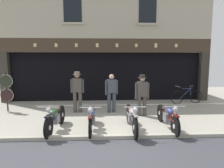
{
  "coord_description": "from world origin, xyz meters",
  "views": [
    {
      "loc": [
        -0.26,
        -5.3,
        2.26
      ],
      "look_at": [
        0.14,
        2.59,
        1.25
      ],
      "focal_mm": 31.63,
      "sensor_mm": 36.0,
      "label": 1
    }
  ],
  "objects_px": {
    "motorcycle_left": "(55,118)",
    "tyre_sign_pole": "(6,89)",
    "leaning_bicycle": "(187,96)",
    "motorcycle_center_left": "(92,118)",
    "advert_board_near": "(161,71)",
    "shopkeeper_center": "(112,91)",
    "motorcycle_center_right": "(168,116)",
    "salesman_left": "(77,90)",
    "advert_board_far": "(179,72)",
    "salesman_right": "(142,93)",
    "motorcycle_center": "(132,117)"
  },
  "relations": [
    {
      "from": "salesman_left",
      "to": "advert_board_far",
      "type": "height_order",
      "value": "advert_board_far"
    },
    {
      "from": "motorcycle_center_right",
      "to": "salesman_left",
      "type": "height_order",
      "value": "salesman_left"
    },
    {
      "from": "motorcycle_center_right",
      "to": "advert_board_far",
      "type": "distance_m",
      "value": 5.18
    },
    {
      "from": "motorcycle_left",
      "to": "tyre_sign_pole",
      "type": "bearing_deg",
      "value": -39.02
    },
    {
      "from": "salesman_left",
      "to": "motorcycle_left",
      "type": "bearing_deg",
      "value": 78.45
    },
    {
      "from": "salesman_right",
      "to": "advert_board_near",
      "type": "relative_size",
      "value": 1.82
    },
    {
      "from": "shopkeeper_center",
      "to": "advert_board_near",
      "type": "relative_size",
      "value": 1.8
    },
    {
      "from": "motorcycle_left",
      "to": "motorcycle_center_right",
      "type": "xyz_separation_m",
      "value": [
        3.6,
        0.04,
        -0.01
      ]
    },
    {
      "from": "salesman_left",
      "to": "advert_board_far",
      "type": "relative_size",
      "value": 1.76
    },
    {
      "from": "advert_board_near",
      "to": "motorcycle_center",
      "type": "bearing_deg",
      "value": -116.32
    },
    {
      "from": "salesman_left",
      "to": "salesman_right",
      "type": "height_order",
      "value": "salesman_left"
    },
    {
      "from": "motorcycle_left",
      "to": "salesman_left",
      "type": "height_order",
      "value": "salesman_left"
    },
    {
      "from": "motorcycle_center_left",
      "to": "advert_board_far",
      "type": "relative_size",
      "value": 1.97
    },
    {
      "from": "shopkeeper_center",
      "to": "advert_board_near",
      "type": "xyz_separation_m",
      "value": [
        2.85,
        2.52,
        0.71
      ]
    },
    {
      "from": "motorcycle_left",
      "to": "advert_board_near",
      "type": "xyz_separation_m",
      "value": [
        4.73,
        4.61,
        1.18
      ]
    },
    {
      "from": "motorcycle_center_left",
      "to": "tyre_sign_pole",
      "type": "height_order",
      "value": "tyre_sign_pole"
    },
    {
      "from": "motorcycle_center_left",
      "to": "leaning_bicycle",
      "type": "xyz_separation_m",
      "value": [
        4.65,
        3.58,
        -0.05
      ]
    },
    {
      "from": "motorcycle_center_right",
      "to": "leaning_bicycle",
      "type": "height_order",
      "value": "leaning_bicycle"
    },
    {
      "from": "salesman_right",
      "to": "motorcycle_center_right",
      "type": "bearing_deg",
      "value": 109.79
    },
    {
      "from": "salesman_right",
      "to": "leaning_bicycle",
      "type": "height_order",
      "value": "salesman_right"
    },
    {
      "from": "motorcycle_center_left",
      "to": "advert_board_far",
      "type": "xyz_separation_m",
      "value": [
        4.6,
        4.62,
        1.14
      ]
    },
    {
      "from": "salesman_right",
      "to": "advert_board_near",
      "type": "height_order",
      "value": "advert_board_near"
    },
    {
      "from": "motorcycle_center",
      "to": "leaning_bicycle",
      "type": "bearing_deg",
      "value": -132.64
    },
    {
      "from": "tyre_sign_pole",
      "to": "advert_board_far",
      "type": "height_order",
      "value": "advert_board_far"
    },
    {
      "from": "motorcycle_center_left",
      "to": "shopkeeper_center",
      "type": "relative_size",
      "value": 1.2
    },
    {
      "from": "motorcycle_left",
      "to": "advert_board_near",
      "type": "bearing_deg",
      "value": -131.47
    },
    {
      "from": "advert_board_near",
      "to": "advert_board_far",
      "type": "distance_m",
      "value": 1.02
    },
    {
      "from": "shopkeeper_center",
      "to": "motorcycle_center_right",
      "type": "bearing_deg",
      "value": 115.85
    },
    {
      "from": "motorcycle_center_left",
      "to": "advert_board_near",
      "type": "height_order",
      "value": "advert_board_near"
    },
    {
      "from": "motorcycle_center_right",
      "to": "salesman_right",
      "type": "distance_m",
      "value": 1.66
    },
    {
      "from": "salesman_right",
      "to": "advert_board_far",
      "type": "xyz_separation_m",
      "value": [
        2.69,
        3.09,
        0.65
      ]
    },
    {
      "from": "advert_board_near",
      "to": "motorcycle_center_left",
      "type": "bearing_deg",
      "value": -127.81
    },
    {
      "from": "motorcycle_center",
      "to": "motorcycle_left",
      "type": "bearing_deg",
      "value": -1.64
    },
    {
      "from": "shopkeeper_center",
      "to": "advert_board_near",
      "type": "bearing_deg",
      "value": -152.63
    },
    {
      "from": "motorcycle_center_right",
      "to": "salesman_right",
      "type": "relative_size",
      "value": 1.25
    },
    {
      "from": "motorcycle_left",
      "to": "motorcycle_center_left",
      "type": "xyz_separation_m",
      "value": [
        1.14,
        -0.0,
        -0.01
      ]
    },
    {
      "from": "leaning_bicycle",
      "to": "tyre_sign_pole",
      "type": "bearing_deg",
      "value": 88.31
    },
    {
      "from": "motorcycle_center_left",
      "to": "tyre_sign_pole",
      "type": "xyz_separation_m",
      "value": [
        -3.75,
        2.45,
        0.58
      ]
    },
    {
      "from": "salesman_left",
      "to": "advert_board_near",
      "type": "xyz_separation_m",
      "value": [
        4.29,
        2.44,
        0.64
      ]
    },
    {
      "from": "motorcycle_left",
      "to": "salesman_right",
      "type": "distance_m",
      "value": 3.45
    },
    {
      "from": "motorcycle_left",
      "to": "tyre_sign_pole",
      "type": "relative_size",
      "value": 1.15
    },
    {
      "from": "salesman_left",
      "to": "tyre_sign_pole",
      "type": "xyz_separation_m",
      "value": [
        -3.04,
        0.28,
        0.03
      ]
    },
    {
      "from": "motorcycle_left",
      "to": "tyre_sign_pole",
      "type": "distance_m",
      "value": 3.62
    },
    {
      "from": "motorcycle_left",
      "to": "motorcycle_center_left",
      "type": "relative_size",
      "value": 1.01
    },
    {
      "from": "advert_board_far",
      "to": "motorcycle_left",
      "type": "bearing_deg",
      "value": -141.26
    },
    {
      "from": "salesman_left",
      "to": "leaning_bicycle",
      "type": "distance_m",
      "value": 5.57
    },
    {
      "from": "motorcycle_center_right",
      "to": "salesman_left",
      "type": "distance_m",
      "value": 3.85
    },
    {
      "from": "salesman_right",
      "to": "tyre_sign_pole",
      "type": "bearing_deg",
      "value": -9.49
    },
    {
      "from": "shopkeeper_center",
      "to": "salesman_right",
      "type": "distance_m",
      "value": 1.31
    },
    {
      "from": "salesman_right",
      "to": "motorcycle_left",
      "type": "bearing_deg",
      "value": 26.32
    }
  ]
}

